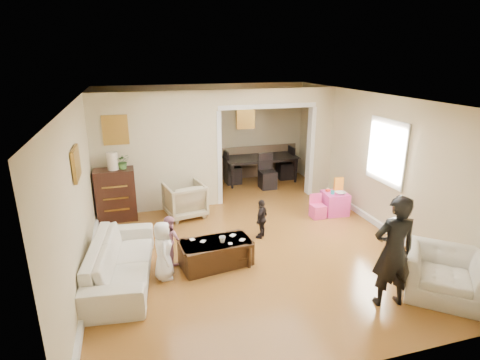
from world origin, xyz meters
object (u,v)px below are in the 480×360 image
object	(u,v)px
play_table	(335,203)
child_toddler	(262,219)
dining_table	(260,169)
child_kneel_b	(170,240)
dresser	(116,195)
child_kneel_a	(163,251)
coffee_cup	(222,239)
adult_person	(393,252)
armchair_front	(444,274)
armchair_back	(185,200)
cyan_cup	(333,192)
sofa	(121,261)
table_lamp	(112,161)
coffee_table	(216,253)

from	to	relation	value
play_table	child_toddler	distance (m)	2.02
play_table	child_toddler	xyz separation A→B (m)	(-1.91, -0.65, 0.14)
dining_table	child_kneel_b	bearing A→B (deg)	-127.61
dresser	child_kneel_a	world-z (taller)	dresser
play_table	child_toddler	world-z (taller)	child_toddler
coffee_cup	adult_person	bearing A→B (deg)	-39.49
armchair_front	play_table	bearing A→B (deg)	130.09
armchair_back	coffee_cup	world-z (taller)	armchair_back
child_toddler	coffee_cup	bearing A→B (deg)	-8.97
armchair_back	child_kneel_a	bearing A→B (deg)	63.22
armchair_back	dining_table	size ratio (longest dim) A/B	0.41
armchair_front	child_kneel_a	world-z (taller)	child_kneel_a
dining_table	child_kneel_a	bearing A→B (deg)	-125.91
cyan_cup	dresser	bearing A→B (deg)	166.66
child_toddler	sofa	bearing A→B (deg)	-32.47
sofa	child_kneel_b	world-z (taller)	child_kneel_b
coffee_cup	dining_table	world-z (taller)	dining_table
sofa	play_table	bearing A→B (deg)	-65.60
table_lamp	child_kneel_a	world-z (taller)	table_lamp
sofa	child_toddler	size ratio (longest dim) A/B	2.84
armchair_front	child_toddler	size ratio (longest dim) A/B	1.35
coffee_cup	cyan_cup	distance (m)	3.09
table_lamp	adult_person	xyz separation A→B (m)	(3.63, -4.06, -0.47)
play_table	child_toddler	size ratio (longest dim) A/B	0.65
armchair_front	adult_person	world-z (taller)	adult_person
sofa	child_kneel_a	size ratio (longest dim) A/B	2.32
armchair_back	child_toddler	xyz separation A→B (m)	(1.23, -1.43, 0.01)
dresser	cyan_cup	xyz separation A→B (m)	(4.43, -1.05, -0.03)
dresser	cyan_cup	size ratio (longest dim) A/B	13.61
armchair_back	child_toddler	world-z (taller)	child_toddler
dining_table	child_toddler	bearing A→B (deg)	-108.72
adult_person	child_kneel_b	size ratio (longest dim) A/B	1.94
coffee_table	child_kneel_b	bearing A→B (deg)	156.80
armchair_front	table_lamp	xyz separation A→B (m)	(-4.50, 4.12, 0.93)
adult_person	child_kneel_b	xyz separation A→B (m)	(-2.76, 1.96, -0.39)
armchair_front	sofa	bearing A→B (deg)	-160.63
table_lamp	adult_person	bearing A→B (deg)	-48.25
armchair_front	table_lamp	size ratio (longest dim) A/B	2.86
armchair_back	dining_table	bearing A→B (deg)	-151.99
dresser	coffee_table	xyz separation A→B (m)	(1.57, -2.40, -0.33)
coffee_cup	child_kneel_b	world-z (taller)	child_kneel_b
coffee_table	child_toddler	distance (m)	1.30
coffee_table	dining_table	bearing A→B (deg)	62.09
sofa	table_lamp	distance (m)	2.59
armchair_front	adult_person	size ratio (longest dim) A/B	0.64
sofa	armchair_back	bearing A→B (deg)	-23.94
sofa	play_table	size ratio (longest dim) A/B	4.35
dining_table	child_kneel_a	xyz separation A→B (m)	(-2.99, -4.19, 0.12)
armchair_front	coffee_table	xyz separation A→B (m)	(-2.93, 1.72, -0.12)
play_table	child_kneel_b	distance (m)	3.82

